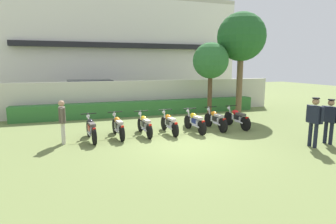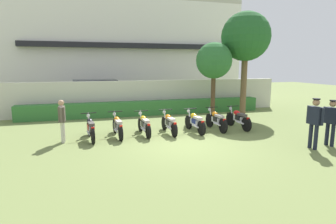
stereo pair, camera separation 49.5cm
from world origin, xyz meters
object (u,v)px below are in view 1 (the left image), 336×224
motorcycle_in_row_4 (195,122)px  inspector_person (62,119)px  motorcycle_in_row_6 (237,118)px  officer_1 (330,118)px  motorcycle_in_row_1 (118,126)px  motorcycle_in_row_0 (91,129)px  tree_far_side (241,38)px  motorcycle_in_row_2 (145,125)px  officer_0 (314,118)px  motorcycle_in_row_3 (169,123)px  motorcycle_in_row_5 (215,119)px  tree_near_inspector (211,61)px  parked_car (93,95)px

motorcycle_in_row_4 → inspector_person: bearing=87.5°
inspector_person → motorcycle_in_row_4: bearing=1.3°
motorcycle_in_row_6 → officer_1: 3.77m
motorcycle_in_row_1 → officer_1: size_ratio=1.19×
motorcycle_in_row_0 → officer_1: size_ratio=1.17×
tree_far_side → motorcycle_in_row_2: (-6.59, -3.41, -3.93)m
motorcycle_in_row_0 → officer_0: bearing=-120.4°
motorcycle_in_row_3 → motorcycle_in_row_5: bearing=-92.6°
tree_far_side → motorcycle_in_row_5: size_ratio=3.11×
tree_near_inspector → motorcycle_in_row_5: bearing=-112.7°
motorcycle_in_row_2 → officer_1: bearing=-122.4°
motorcycle_in_row_5 → officer_1: bearing=-142.5°
motorcycle_in_row_1 → motorcycle_in_row_5: 4.29m
tree_near_inspector → officer_0: 7.05m
motorcycle_in_row_5 → parked_car: bearing=29.0°
parked_car → inspector_person: 8.06m
tree_near_inspector → tree_far_side: tree_far_side is taller
parked_car → motorcycle_in_row_1: 7.66m
officer_0 → motorcycle_in_row_1: bearing=-31.9°
motorcycle_in_row_4 → inspector_person: (-5.27, -0.12, 0.48)m
motorcycle_in_row_2 → officer_0: bearing=-127.2°
tree_far_side → motorcycle_in_row_1: (-7.66, -3.39, -3.93)m
motorcycle_in_row_2 → inspector_person: inspector_person is taller
tree_far_side → motorcycle_in_row_4: bearing=-141.3°
motorcycle_in_row_1 → officer_1: officer_1 is taller
tree_far_side → motorcycle_in_row_0: size_ratio=3.03×
tree_near_inspector → motorcycle_in_row_4: size_ratio=2.15×
tree_near_inspector → motorcycle_in_row_1: 7.02m
motorcycle_in_row_5 → motorcycle_in_row_2: bearing=86.7°
tree_far_side → officer_0: tree_far_side is taller
officer_0 → officer_1: size_ratio=1.06×
motorcycle_in_row_1 → motorcycle_in_row_4: motorcycle_in_row_4 is taller
parked_car → motorcycle_in_row_4: 8.64m
tree_far_side → officer_1: (-0.57, -6.76, -3.41)m
motorcycle_in_row_0 → motorcycle_in_row_3: motorcycle_in_row_0 is taller
tree_far_side → motorcycle_in_row_3: 7.60m
parked_car → officer_0: 13.00m
motorcycle_in_row_5 → inspector_person: size_ratio=1.18×
tree_near_inspector → motorcycle_in_row_2: size_ratio=2.20×
parked_car → tree_far_side: 9.79m
motorcycle_in_row_2 → motorcycle_in_row_5: size_ratio=0.99×
motorcycle_in_row_0 → motorcycle_in_row_4: 4.28m
tree_far_side → officer_1: bearing=-94.8°
officer_1 → inspector_person: bearing=-27.8°
motorcycle_in_row_0 → motorcycle_in_row_6: bearing=-94.8°
motorcycle_in_row_6 → officer_1: bearing=-156.2°
tree_near_inspector → officer_1: 7.07m
motorcycle_in_row_1 → tree_near_inspector: bearing=-64.2°
motorcycle_in_row_4 → motorcycle_in_row_6: 2.14m
tree_far_side → motorcycle_in_row_5: 6.21m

